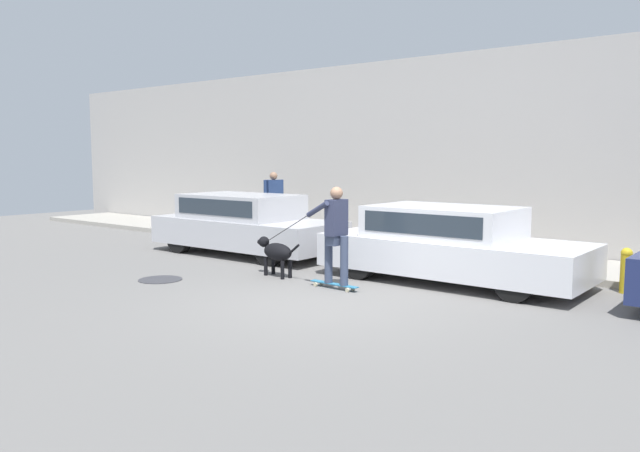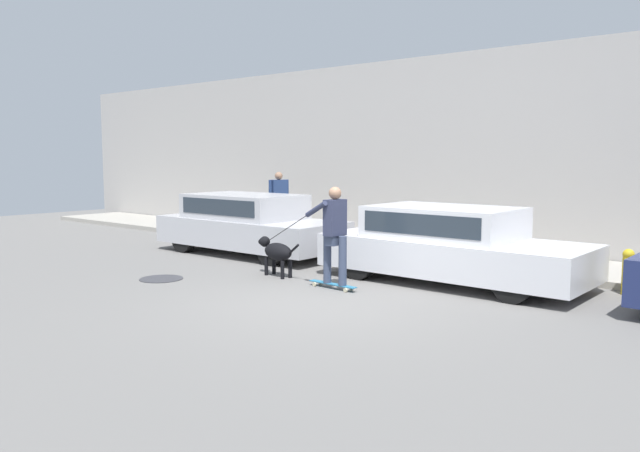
{
  "view_description": "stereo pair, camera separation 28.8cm",
  "coord_description": "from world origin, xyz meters",
  "px_view_note": "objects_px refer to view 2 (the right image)",
  "views": [
    {
      "loc": [
        5.59,
        -7.32,
        2.16
      ],
      "look_at": [
        -1.25,
        1.32,
        0.95
      ],
      "focal_mm": 35.0,
      "sensor_mm": 36.0,
      "label": 1
    },
    {
      "loc": [
        5.81,
        -7.14,
        2.16
      ],
      "look_at": [
        -1.25,
        1.32,
        0.95
      ],
      "focal_mm": 35.0,
      "sensor_mm": 36.0,
      "label": 2
    }
  ],
  "objects_px": {
    "parked_car_1": "(450,246)",
    "skateboarder": "(334,231)",
    "parked_car_0": "(249,224)",
    "fire_hydrant": "(628,271)",
    "dog": "(277,252)",
    "pedestrian_with_bag": "(279,201)"
  },
  "relations": [
    {
      "from": "parked_car_1",
      "to": "dog",
      "type": "xyz_separation_m",
      "value": [
        -2.7,
        -1.52,
        -0.19
      ]
    },
    {
      "from": "parked_car_0",
      "to": "pedestrian_with_bag",
      "type": "bearing_deg",
      "value": 114.35
    },
    {
      "from": "fire_hydrant",
      "to": "dog",
      "type": "bearing_deg",
      "value": -155.65
    },
    {
      "from": "parked_car_0",
      "to": "skateboarder",
      "type": "xyz_separation_m",
      "value": [
        3.83,
        -1.72,
        0.3
      ]
    },
    {
      "from": "parked_car_1",
      "to": "dog",
      "type": "height_order",
      "value": "parked_car_1"
    },
    {
      "from": "dog",
      "to": "pedestrian_with_bag",
      "type": "relative_size",
      "value": 0.69
    },
    {
      "from": "parked_car_1",
      "to": "skateboarder",
      "type": "distance_m",
      "value": 2.12
    },
    {
      "from": "parked_car_0",
      "to": "parked_car_1",
      "type": "xyz_separation_m",
      "value": [
        5.03,
        0.0,
        -0.03
      ]
    },
    {
      "from": "skateboarder",
      "to": "fire_hydrant",
      "type": "height_order",
      "value": "skateboarder"
    },
    {
      "from": "pedestrian_with_bag",
      "to": "fire_hydrant",
      "type": "xyz_separation_m",
      "value": [
        8.57,
        -1.05,
        -0.67
      ]
    },
    {
      "from": "parked_car_1",
      "to": "skateboarder",
      "type": "xyz_separation_m",
      "value": [
        -1.2,
        -1.72,
        0.33
      ]
    },
    {
      "from": "dog",
      "to": "fire_hydrant",
      "type": "bearing_deg",
      "value": -146.05
    },
    {
      "from": "skateboarder",
      "to": "pedestrian_with_bag",
      "type": "height_order",
      "value": "pedestrian_with_bag"
    },
    {
      "from": "parked_car_1",
      "to": "pedestrian_with_bag",
      "type": "distance_m",
      "value": 6.26
    },
    {
      "from": "dog",
      "to": "skateboarder",
      "type": "height_order",
      "value": "skateboarder"
    },
    {
      "from": "pedestrian_with_bag",
      "to": "dog",
      "type": "bearing_deg",
      "value": -28.96
    },
    {
      "from": "dog",
      "to": "fire_hydrant",
      "type": "relative_size",
      "value": 1.57
    },
    {
      "from": "skateboarder",
      "to": "fire_hydrant",
      "type": "distance_m",
      "value": 4.68
    },
    {
      "from": "parked_car_0",
      "to": "fire_hydrant",
      "type": "relative_size",
      "value": 6.11
    },
    {
      "from": "dog",
      "to": "fire_hydrant",
      "type": "distance_m",
      "value": 5.86
    },
    {
      "from": "parked_car_0",
      "to": "parked_car_1",
      "type": "relative_size",
      "value": 0.98
    },
    {
      "from": "parked_car_1",
      "to": "skateboarder",
      "type": "relative_size",
      "value": 1.98
    }
  ]
}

